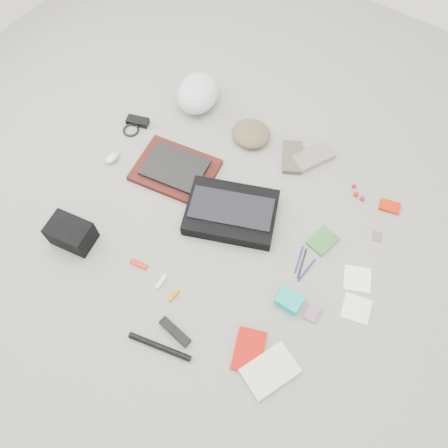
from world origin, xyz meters
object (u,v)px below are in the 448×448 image
Objects in this scene: messenger_bag at (231,212)px; bike_helmet at (198,93)px; book_red at (249,350)px; camera_bag at (71,233)px; laptop at (175,167)px; accordion_wallet at (289,300)px.

messenger_bag is 0.76m from bike_helmet.
book_red is (1.01, -1.01, -0.08)m from bike_helmet.
camera_bag is 0.99m from book_red.
laptop is 1.09× the size of bike_helmet.
messenger_bag is 1.40× the size of laptop.
camera_bag is at bearing -108.04° from bike_helmet.
book_red is at bearing -44.13° from laptop.
book_red is at bearing -72.00° from messenger_bag.
laptop is 1.69× the size of book_red.
camera_bag reaches higher than accordion_wallet.
messenger_bag is 2.36× the size of book_red.
camera_bag is at bearing -115.13° from laptop.
messenger_bag is 3.99× the size of accordion_wallet.
messenger_bag reaches higher than laptop.
bike_helmet reaches higher than accordion_wallet.
camera_bag reaches higher than laptop.
messenger_bag is 0.40m from laptop.
camera_bag is (-0.55, -0.54, 0.03)m from messenger_bag.
bike_helmet is (-0.18, 0.45, 0.05)m from laptop.
messenger_bag is at bearing 153.84° from accordion_wallet.
accordion_wallet is (0.03, 0.28, 0.02)m from book_red.
accordion_wallet reaches higher than book_red.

